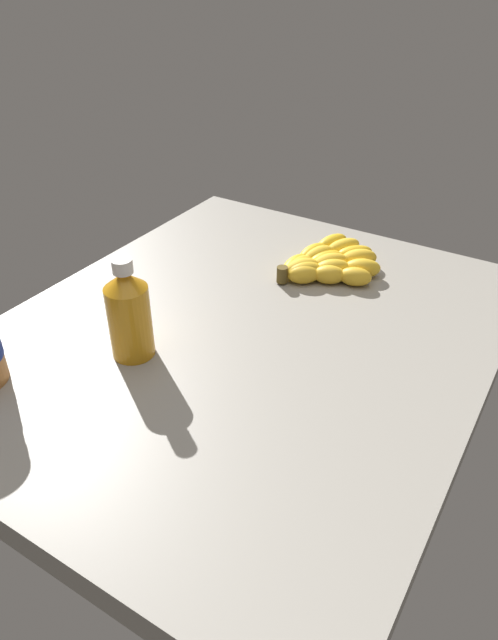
# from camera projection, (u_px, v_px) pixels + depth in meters

# --- Properties ---
(ground_plane) EXTENTS (0.89, 0.73, 0.05)m
(ground_plane) POSITION_uv_depth(u_px,v_px,m) (244.00, 341.00, 0.93)
(ground_plane) COLOR gray
(banana_bunch) EXTENTS (0.22, 0.17, 0.04)m
(banana_bunch) POSITION_uv_depth(u_px,v_px,m) (326.00, 263.00, 1.07)
(banana_bunch) COLOR gold
(banana_bunch) RESTS_ON ground_plane
(honey_bottle) EXTENTS (0.06, 0.06, 0.16)m
(honey_bottle) POSITION_uv_depth(u_px,v_px,m) (129.00, 313.00, 0.82)
(honey_bottle) COLOR orange
(honey_bottle) RESTS_ON ground_plane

